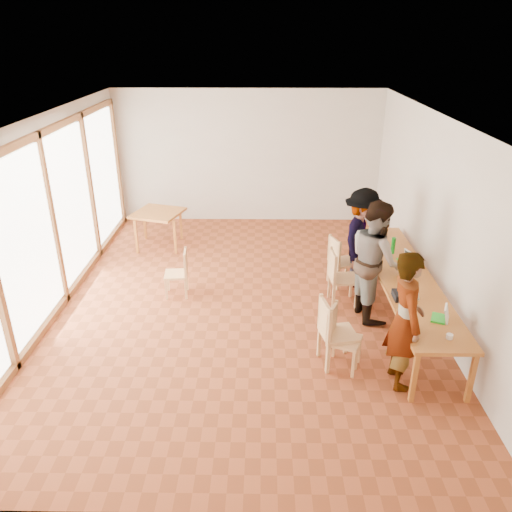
% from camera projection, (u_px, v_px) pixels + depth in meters
% --- Properties ---
extents(ground, '(8.00, 8.00, 0.00)m').
position_uv_depth(ground, '(242.00, 302.00, 8.32)').
color(ground, '#974624').
rests_on(ground, ground).
extents(wall_back, '(6.00, 0.10, 3.00)m').
position_uv_depth(wall_back, '(248.00, 157.00, 11.34)').
color(wall_back, beige).
rests_on(wall_back, ground).
extents(wall_front, '(6.00, 0.10, 3.00)m').
position_uv_depth(wall_front, '(220.00, 385.00, 4.05)').
color(wall_front, beige).
rests_on(wall_front, ground).
extents(wall_right, '(0.10, 8.00, 3.00)m').
position_uv_depth(wall_right, '(436.00, 218.00, 7.66)').
color(wall_right, beige).
rests_on(wall_right, ground).
extents(window_wall, '(0.10, 8.00, 3.00)m').
position_uv_depth(window_wall, '(50.00, 216.00, 7.74)').
color(window_wall, white).
rests_on(window_wall, ground).
extents(ceiling, '(6.00, 8.00, 0.04)m').
position_uv_depth(ceiling, '(239.00, 116.00, 7.07)').
color(ceiling, white).
rests_on(ceiling, wall_back).
extents(communal_table, '(0.80, 4.00, 0.75)m').
position_uv_depth(communal_table, '(405.00, 278.00, 7.57)').
color(communal_table, '#A86125').
rests_on(communal_table, ground).
extents(side_table, '(0.90, 0.90, 0.75)m').
position_uv_depth(side_table, '(158.00, 216.00, 10.21)').
color(side_table, '#A86125').
rests_on(side_table, ground).
extents(chair_near, '(0.53, 0.53, 0.51)m').
position_uv_depth(chair_near, '(332.00, 326.00, 6.54)').
color(chair_near, tan).
rests_on(chair_near, ground).
extents(chair_mid, '(0.53, 0.53, 0.47)m').
position_uv_depth(chair_mid, '(338.00, 331.00, 6.53)').
color(chair_mid, tan).
rests_on(chair_mid, ground).
extents(chair_far, '(0.46, 0.46, 0.49)m').
position_uv_depth(chair_far, '(338.00, 272.00, 8.06)').
color(chair_far, tan).
rests_on(chair_far, ground).
extents(chair_empty, '(0.53, 0.53, 0.48)m').
position_uv_depth(chair_empty, '(339.00, 256.00, 8.66)').
color(chair_empty, tan).
rests_on(chair_empty, ground).
extents(chair_spare, '(0.41, 0.41, 0.43)m').
position_uv_depth(chair_spare, '(181.00, 268.00, 8.35)').
color(chair_spare, tan).
rests_on(chair_spare, ground).
extents(person_near, '(0.47, 0.68, 1.82)m').
position_uv_depth(person_near, '(405.00, 320.00, 6.07)').
color(person_near, gray).
rests_on(person_near, ground).
extents(person_mid, '(0.86, 1.03, 1.88)m').
position_uv_depth(person_mid, '(375.00, 260.00, 7.59)').
color(person_mid, gray).
rests_on(person_mid, ground).
extents(person_far, '(1.06, 1.31, 1.76)m').
position_uv_depth(person_far, '(361.00, 239.00, 8.52)').
color(person_far, gray).
rests_on(person_far, ground).
extents(laptop_near, '(0.28, 0.30, 0.20)m').
position_uv_depth(laptop_near, '(442.00, 316.00, 6.36)').
color(laptop_near, green).
rests_on(laptop_near, communal_table).
extents(laptop_mid, '(0.21, 0.24, 0.20)m').
position_uv_depth(laptop_mid, '(412.00, 293.00, 6.92)').
color(laptop_mid, green).
rests_on(laptop_mid, communal_table).
extents(laptop_far, '(0.25, 0.26, 0.18)m').
position_uv_depth(laptop_far, '(406.00, 258.00, 7.99)').
color(laptop_far, green).
rests_on(laptop_far, communal_table).
extents(yellow_mug, '(0.12, 0.12, 0.09)m').
position_uv_depth(yellow_mug, '(403.00, 279.00, 7.33)').
color(yellow_mug, yellow).
rests_on(yellow_mug, communal_table).
extents(green_bottle, '(0.07, 0.07, 0.28)m').
position_uv_depth(green_bottle, '(393.00, 246.00, 8.23)').
color(green_bottle, '#147F1B').
rests_on(green_bottle, communal_table).
extents(clear_glass, '(0.07, 0.07, 0.09)m').
position_uv_depth(clear_glass, '(410.00, 324.00, 6.22)').
color(clear_glass, silver).
rests_on(clear_glass, communal_table).
extents(condiment_cup, '(0.08, 0.08, 0.06)m').
position_uv_depth(condiment_cup, '(450.00, 336.00, 5.98)').
color(condiment_cup, white).
rests_on(condiment_cup, communal_table).
extents(pink_phone, '(0.05, 0.10, 0.01)m').
position_uv_depth(pink_phone, '(379.00, 242.00, 8.72)').
color(pink_phone, '#D23C61').
rests_on(pink_phone, communal_table).
extents(black_pouch, '(0.16, 0.26, 0.09)m').
position_uv_depth(black_pouch, '(399.00, 296.00, 6.88)').
color(black_pouch, black).
rests_on(black_pouch, communal_table).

